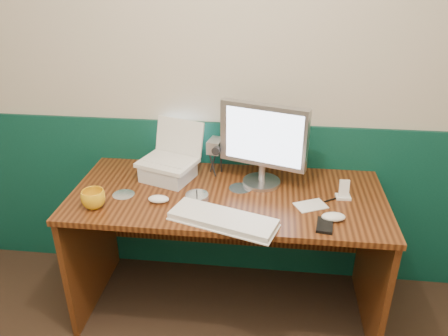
# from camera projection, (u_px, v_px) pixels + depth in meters

# --- Properties ---
(back_wall) EXTENTS (3.50, 0.04, 2.50)m
(back_wall) POSITION_uv_depth(u_px,v_px,m) (239.00, 79.00, 2.34)
(back_wall) COLOR #B8AF9C
(back_wall) RESTS_ON ground
(wainscot) EXTENTS (3.48, 0.02, 1.00)m
(wainscot) POSITION_uv_depth(u_px,v_px,m) (237.00, 201.00, 2.66)
(wainscot) COLOR #07322B
(wainscot) RESTS_ON ground
(desk) EXTENTS (1.60, 0.70, 0.75)m
(desk) POSITION_uv_depth(u_px,v_px,m) (227.00, 253.00, 2.40)
(desk) COLOR #331609
(desk) RESTS_ON ground
(laptop_riser) EXTENTS (0.30, 0.28, 0.09)m
(laptop_riser) POSITION_uv_depth(u_px,v_px,m) (168.00, 172.00, 2.36)
(laptop_riser) COLOR silver
(laptop_riser) RESTS_ON desk
(laptop) EXTENTS (0.34, 0.30, 0.24)m
(laptop) POSITION_uv_depth(u_px,v_px,m) (166.00, 144.00, 2.29)
(laptop) COLOR silver
(laptop) RESTS_ON laptop_riser
(monitor) EXTENTS (0.47, 0.26, 0.46)m
(monitor) POSITION_uv_depth(u_px,v_px,m) (263.00, 144.00, 2.23)
(monitor) COLOR #A4A3A8
(monitor) RESTS_ON desk
(keyboard) EXTENTS (0.52, 0.31, 0.03)m
(keyboard) POSITION_uv_depth(u_px,v_px,m) (223.00, 220.00, 1.98)
(keyboard) COLOR white
(keyboard) RESTS_ON desk
(mouse_right) EXTENTS (0.12, 0.08, 0.04)m
(mouse_right) POSITION_uv_depth(u_px,v_px,m) (333.00, 217.00, 2.00)
(mouse_right) COLOR white
(mouse_right) RESTS_ON desk
(mouse_left) EXTENTS (0.11, 0.06, 0.03)m
(mouse_left) POSITION_uv_depth(u_px,v_px,m) (159.00, 199.00, 2.15)
(mouse_left) COLOR white
(mouse_left) RESTS_ON desk
(mug) EXTENTS (0.14, 0.14, 0.09)m
(mug) POSITION_uv_depth(u_px,v_px,m) (93.00, 199.00, 2.09)
(mug) COLOR gold
(mug) RESTS_ON desk
(camcorder) EXTENTS (0.11, 0.14, 0.20)m
(camcorder) POSITION_uv_depth(u_px,v_px,m) (216.00, 157.00, 2.40)
(camcorder) COLOR #A8A8AD
(camcorder) RESTS_ON desk
(cd_spindle) EXTENTS (0.12, 0.12, 0.02)m
(cd_spindle) POSITION_uv_depth(u_px,v_px,m) (197.00, 196.00, 2.18)
(cd_spindle) COLOR silver
(cd_spindle) RESTS_ON desk
(cd_loose_a) EXTENTS (0.11, 0.11, 0.00)m
(cd_loose_a) POSITION_uv_depth(u_px,v_px,m) (124.00, 194.00, 2.22)
(cd_loose_a) COLOR silver
(cd_loose_a) RESTS_ON desk
(cd_loose_b) EXTENTS (0.12, 0.12, 0.00)m
(cd_loose_b) POSITION_uv_depth(u_px,v_px,m) (240.00, 188.00, 2.28)
(cd_loose_b) COLOR #B2B7C3
(cd_loose_b) RESTS_ON desk
(pen) EXTENTS (0.13, 0.09, 0.01)m
(pen) POSITION_uv_depth(u_px,v_px,m) (336.00, 198.00, 2.18)
(pen) COLOR black
(pen) RESTS_ON desk
(papers) EXTENTS (0.18, 0.15, 0.00)m
(papers) POSITION_uv_depth(u_px,v_px,m) (311.00, 206.00, 2.12)
(papers) COLOR silver
(papers) RESTS_ON desk
(dock) EXTENTS (0.08, 0.06, 0.01)m
(dock) POSITION_uv_depth(u_px,v_px,m) (343.00, 197.00, 2.19)
(dock) COLOR white
(dock) RESTS_ON desk
(music_player) EXTENTS (0.05, 0.03, 0.09)m
(music_player) POSITION_uv_depth(u_px,v_px,m) (344.00, 188.00, 2.17)
(music_player) COLOR white
(music_player) RESTS_ON dock
(pda) EXTENTS (0.09, 0.13, 0.01)m
(pda) POSITION_uv_depth(u_px,v_px,m) (325.00, 225.00, 1.96)
(pda) COLOR black
(pda) RESTS_ON desk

